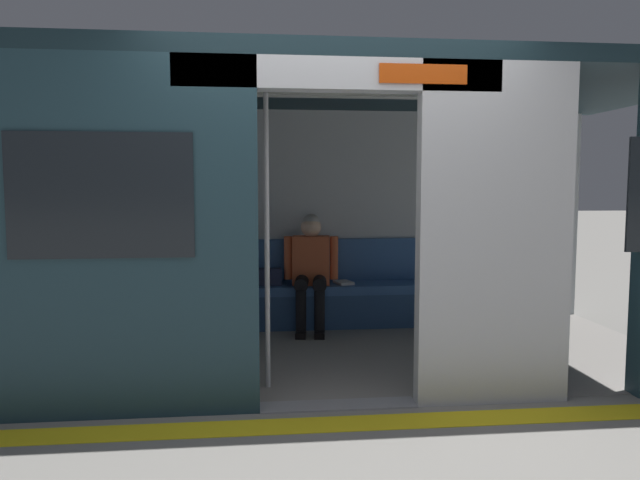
% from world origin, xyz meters
% --- Properties ---
extents(ground_plane, '(60.00, 60.00, 0.00)m').
position_xyz_m(ground_plane, '(0.00, 0.00, 0.00)').
color(ground_plane, gray).
extents(platform_edge_strip, '(8.00, 0.24, 0.01)m').
position_xyz_m(platform_edge_strip, '(0.00, 0.30, 0.00)').
color(platform_edge_strip, yellow).
rests_on(platform_edge_strip, ground_plane).
extents(train_car, '(6.40, 2.72, 2.37)m').
position_xyz_m(train_car, '(0.07, -1.20, 1.56)').
color(train_car, silver).
rests_on(train_car, ground_plane).
extents(bench_seat, '(3.12, 0.44, 0.44)m').
position_xyz_m(bench_seat, '(0.00, -2.21, 0.34)').
color(bench_seat, '#38609E').
rests_on(bench_seat, ground_plane).
extents(person_seated, '(0.55, 0.70, 1.17)m').
position_xyz_m(person_seated, '(-0.01, -2.16, 0.66)').
color(person_seated, '#CC5933').
rests_on(person_seated, ground_plane).
extents(handbag, '(0.26, 0.15, 0.17)m').
position_xyz_m(handbag, '(0.41, -2.25, 0.53)').
color(handbag, '#262D4C').
rests_on(handbag, bench_seat).
extents(book, '(0.21, 0.25, 0.03)m').
position_xyz_m(book, '(-0.36, -2.24, 0.46)').
color(book, silver).
rests_on(book, bench_seat).
extents(grab_pole_door, '(0.04, 0.04, 2.23)m').
position_xyz_m(grab_pole_door, '(0.46, -0.41, 1.11)').
color(grab_pole_door, silver).
rests_on(grab_pole_door, ground_plane).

